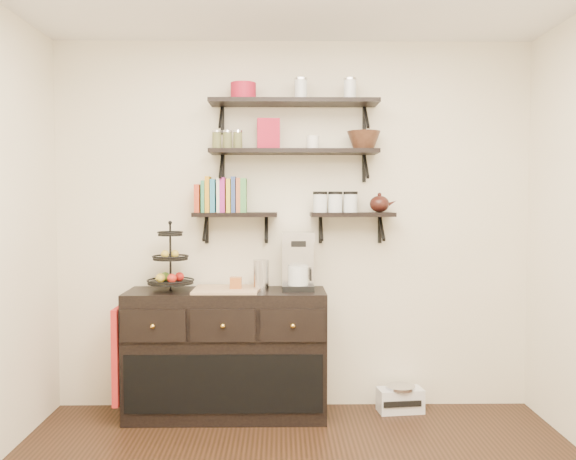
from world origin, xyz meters
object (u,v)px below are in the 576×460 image
at_px(fruit_stand, 171,268).
at_px(coffee_maker, 298,262).
at_px(sideboard, 226,353).
at_px(radio, 400,399).

distance_m(fruit_stand, coffee_maker, 0.90).
bearing_deg(coffee_maker, fruit_stand, -177.81).
bearing_deg(coffee_maker, sideboard, -176.24).
height_order(sideboard, radio, sideboard).
relative_size(sideboard, coffee_maker, 3.38).
relative_size(sideboard, radio, 4.13).
bearing_deg(radio, coffee_maker, 175.95).
height_order(coffee_maker, radio, coffee_maker).
relative_size(coffee_maker, radio, 1.22).
bearing_deg(radio, sideboard, 176.05).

